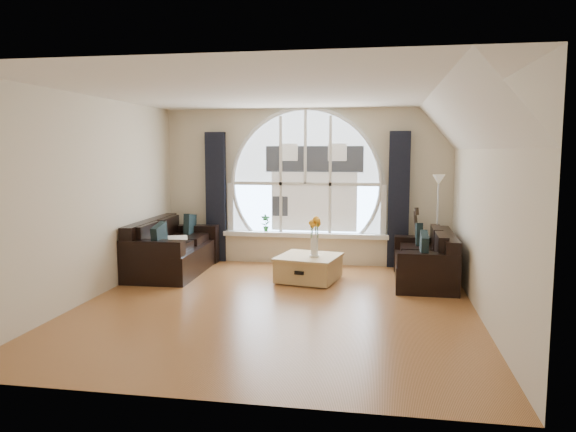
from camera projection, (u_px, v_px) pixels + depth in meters
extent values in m
cube|color=brown|center=(276.00, 305.00, 7.04)|extent=(5.00, 5.50, 0.01)
cube|color=silver|center=(276.00, 92.00, 6.71)|extent=(5.00, 5.50, 0.01)
cube|color=beige|center=(306.00, 186.00, 9.57)|extent=(5.00, 0.01, 2.70)
cube|color=beige|center=(208.00, 234.00, 4.18)|extent=(5.00, 0.01, 2.70)
cube|color=beige|center=(92.00, 198.00, 7.29)|extent=(0.01, 5.50, 2.70)
cube|color=beige|center=(483.00, 204.00, 6.46)|extent=(0.01, 5.50, 2.70)
cube|color=silver|center=(460.00, 119.00, 6.39)|extent=(0.92, 5.50, 0.72)
cube|color=silver|center=(306.00, 171.00, 9.50)|extent=(2.60, 0.06, 2.15)
cube|color=white|center=(305.00, 235.00, 9.57)|extent=(2.90, 0.22, 0.08)
cube|color=white|center=(305.00, 171.00, 9.47)|extent=(2.76, 0.08, 2.15)
cube|color=silver|center=(314.00, 178.00, 9.48)|extent=(1.70, 0.02, 1.50)
cube|color=black|center=(216.00, 197.00, 9.74)|extent=(0.35, 0.12, 2.30)
cube|color=black|center=(399.00, 200.00, 9.20)|extent=(0.35, 0.12, 2.30)
cube|color=black|center=(173.00, 248.00, 8.88)|extent=(1.02, 1.95, 0.86)
cube|color=black|center=(424.00, 256.00, 8.20)|extent=(0.87, 1.71, 0.75)
cube|color=tan|center=(309.00, 267.00, 8.32)|extent=(1.03, 1.03, 0.43)
cube|color=silver|center=(170.00, 242.00, 8.84)|extent=(0.71, 0.71, 0.10)
cube|color=white|center=(314.00, 231.00, 8.17)|extent=(0.24, 0.24, 0.70)
cube|color=#B2B2B2|center=(437.00, 225.00, 8.73)|extent=(0.24, 0.24, 1.60)
cube|color=brown|center=(416.00, 239.00, 8.99)|extent=(0.42, 0.36, 1.06)
imported|color=#1E6023|center=(266.00, 223.00, 9.66)|extent=(0.19, 0.17, 0.31)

